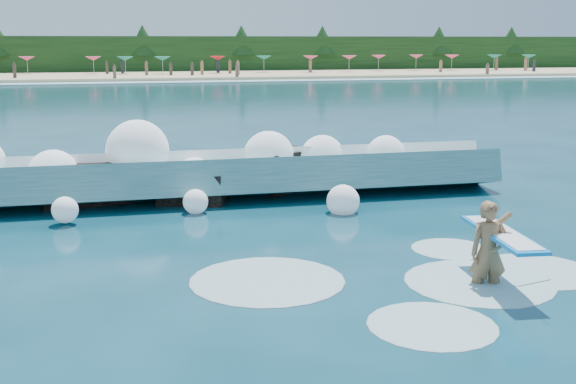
{
  "coord_description": "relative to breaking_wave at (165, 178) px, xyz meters",
  "views": [
    {
      "loc": [
        -2.13,
        -12.87,
        4.42
      ],
      "look_at": [
        1.5,
        2.0,
        1.2
      ],
      "focal_mm": 45.0,
      "sensor_mm": 36.0,
      "label": 1
    }
  ],
  "objects": [
    {
      "name": "treeline",
      "position": [
        0.76,
        80.45,
        1.91
      ],
      "size": [
        140.0,
        4.0,
        5.0
      ],
      "primitive_type": "cube",
      "color": "black",
      "rests_on": "ground"
    },
    {
      "name": "beach",
      "position": [
        0.76,
        70.45,
        -0.39
      ],
      "size": [
        140.0,
        20.0,
        0.4
      ],
      "primitive_type": "cube",
      "color": "tan",
      "rests_on": "ground"
    },
    {
      "name": "surf_foam",
      "position": [
        4.05,
        -8.53,
        -0.59
      ],
      "size": [
        9.03,
        5.77,
        0.15
      ],
      "color": "silver",
      "rests_on": "ground"
    },
    {
      "name": "rock_cluster",
      "position": [
        0.37,
        0.16,
        -0.14
      ],
      "size": [
        8.36,
        3.4,
        1.41
      ],
      "color": "black",
      "rests_on": "ground"
    },
    {
      "name": "breaking_wave",
      "position": [
        0.0,
        0.0,
        0.0
      ],
      "size": [
        19.44,
        2.97,
        1.68
      ],
      "color": "teal",
      "rests_on": "ground"
    },
    {
      "name": "beachgoers",
      "position": [
        -5.26,
        67.83,
        0.52
      ],
      "size": [
        92.91,
        12.72,
        1.93
      ],
      "color": "#3F332D",
      "rests_on": "ground"
    },
    {
      "name": "surfer_with_board",
      "position": [
        5.22,
        -9.04,
        0.12
      ],
      "size": [
        1.12,
        3.05,
        1.92
      ],
      "color": "olive",
      "rests_on": "ground"
    },
    {
      "name": "wet_band",
      "position": [
        0.76,
        59.45,
        -0.55
      ],
      "size": [
        140.0,
        5.0,
        0.08
      ],
      "primitive_type": "cube",
      "color": "silver",
      "rests_on": "ground"
    },
    {
      "name": "beach_umbrellas",
      "position": [
        0.94,
        72.47,
        1.66
      ],
      "size": [
        111.88,
        6.15,
        0.5
      ],
      "color": "#E3426F",
      "rests_on": "ground"
    },
    {
      "name": "ground",
      "position": [
        0.76,
        -7.55,
        -0.59
      ],
      "size": [
        200.0,
        200.0,
        0.0
      ],
      "primitive_type": "plane",
      "color": "#07343F",
      "rests_on": "ground"
    },
    {
      "name": "wave_spray",
      "position": [
        0.04,
        -0.05,
        0.46
      ],
      "size": [
        14.81,
        4.51,
        2.36
      ],
      "color": "white",
      "rests_on": "ground"
    }
  ]
}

